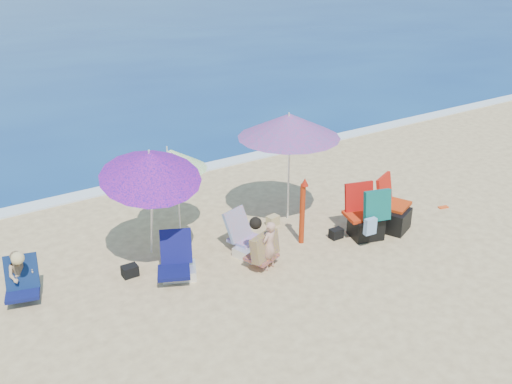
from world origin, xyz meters
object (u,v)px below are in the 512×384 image
furled_umbrella (303,208)px  person_left (21,275)px  umbrella_striped (172,159)px  camp_chair_left (393,214)px  chair_navy (178,265)px  camp_chair_right (367,219)px  umbrella_turquoise (289,126)px  umbrella_blue (151,166)px  person_center (266,245)px  chair_rainbow (247,242)px

furled_umbrella → person_left: (-5.02, 1.02, -0.32)m
umbrella_striped → camp_chair_left: bearing=-30.8°
chair_navy → camp_chair_right: size_ratio=0.82×
umbrella_turquoise → umbrella_blue: bearing=-175.7°
chair_navy → person_center: size_ratio=0.97×
person_left → umbrella_turquoise: bearing=-0.5°
umbrella_turquoise → chair_navy: (-2.92, -0.73, -1.88)m
umbrella_blue → person_center: bearing=-35.0°
person_center → person_left: bearing=160.3°
furled_umbrella → chair_rainbow: furled_umbrella is taller
chair_navy → camp_chair_left: (4.50, -0.78, 0.12)m
umbrella_turquoise → person_center: (-1.47, -1.35, -1.63)m
chair_navy → umbrella_turquoise: bearing=14.1°
person_left → chair_rainbow: bearing=-10.5°
umbrella_blue → furled_umbrella: 3.07m
umbrella_turquoise → person_left: 5.62m
umbrella_blue → person_center: (1.60, -1.12, -1.51)m
umbrella_striped → umbrella_turquoise: bearing=-18.6°
chair_navy → furled_umbrella: bearing=-5.3°
person_center → furled_umbrella: bearing=18.9°
furled_umbrella → person_center: bearing=-161.1°
umbrella_blue → camp_chair_right: umbrella_blue is taller
umbrella_turquoise → camp_chair_left: bearing=-43.9°
umbrella_blue → camp_chair_left: umbrella_blue is taller
chair_navy → person_left: size_ratio=0.96×
umbrella_turquoise → person_left: (-5.37, 0.05, -1.65)m
furled_umbrella → umbrella_turquoise: bearing=70.1°
umbrella_turquoise → chair_navy: 3.55m
chair_rainbow → camp_chair_left: (3.02, -0.84, 0.12)m
chair_rainbow → umbrella_turquoise: bearing=25.2°
chair_rainbow → person_center: person_center is taller
umbrella_striped → person_center: (0.77, -2.11, -1.14)m
chair_navy → chair_rainbow: (1.48, 0.05, -0.01)m
umbrella_striped → chair_rainbow: umbrella_striped is taller
umbrella_striped → chair_navy: bearing=-114.7°
umbrella_blue → furled_umbrella: size_ratio=1.74×
chair_rainbow → person_center: (-0.02, -0.68, 0.25)m
umbrella_striped → person_center: size_ratio=1.93×
furled_umbrella → chair_rainbow: size_ratio=1.43×
chair_navy → umbrella_striped: bearing=65.3°
furled_umbrella → person_left: size_ratio=1.43×
umbrella_turquoise → person_left: umbrella_turquoise is taller
chair_rainbow → person_center: size_ratio=1.01×
camp_chair_left → chair_rainbow: bearing=164.5°
umbrella_striped → camp_chair_left: (3.81, -2.27, -1.27)m
umbrella_turquoise → chair_navy: bearing=-165.9°
person_center → umbrella_turquoise: bearing=42.7°
umbrella_turquoise → umbrella_striped: bearing=161.4°
chair_navy → chair_rainbow: 1.48m
furled_umbrella → chair_navy: furled_umbrella is taller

